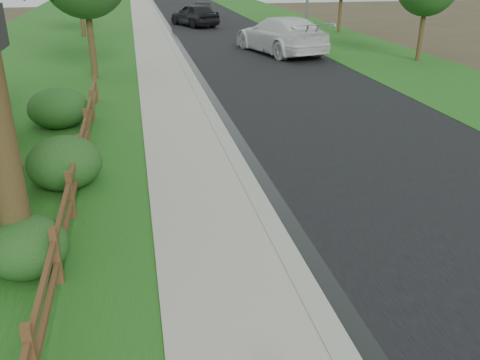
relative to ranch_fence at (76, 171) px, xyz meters
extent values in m
cube|color=black|center=(8.20, 28.60, -0.61)|extent=(8.00, 90.00, 0.02)
cube|color=gray|center=(4.00, 28.60, -0.56)|extent=(0.40, 90.00, 0.12)
cube|color=black|center=(4.35, 28.60, -0.60)|extent=(0.50, 90.00, 0.00)
cube|color=#ADA396|center=(2.70, 28.60, -0.57)|extent=(2.20, 90.00, 0.10)
cube|color=#1B5217|center=(0.80, 28.60, -0.59)|extent=(1.60, 90.00, 0.06)
cube|color=#1B5217|center=(-4.40, 28.60, -0.60)|extent=(9.00, 90.00, 0.04)
cube|color=#1B5217|center=(15.10, 28.60, -0.60)|extent=(6.00, 90.00, 0.04)
cube|color=#4D3619|center=(0.00, -3.60, -0.07)|extent=(0.12, 0.12, 1.10)
cube|color=#4D3619|center=(0.00, -1.20, -0.07)|extent=(0.12, 0.12, 1.10)
cube|color=#4D3619|center=(0.00, 1.20, -0.07)|extent=(0.12, 0.12, 1.10)
cube|color=#4D3619|center=(0.00, 3.60, -0.07)|extent=(0.12, 0.12, 1.10)
cube|color=#4D3619|center=(0.00, 6.00, -0.07)|extent=(0.12, 0.12, 1.10)
cube|color=#4D3619|center=(0.00, 8.40, -0.07)|extent=(0.12, 0.12, 1.10)
cube|color=#4D3619|center=(0.00, -4.80, -0.17)|extent=(0.08, 2.35, 0.10)
cube|color=#4D3619|center=(0.00, -4.80, 0.23)|extent=(0.08, 2.35, 0.10)
cube|color=#4D3619|center=(0.00, -2.40, -0.17)|extent=(0.08, 2.35, 0.10)
cube|color=#4D3619|center=(0.00, -2.40, 0.23)|extent=(0.08, 2.35, 0.10)
cube|color=#4D3619|center=(0.00, 0.00, -0.17)|extent=(0.08, 2.35, 0.10)
cube|color=#4D3619|center=(0.00, 0.00, 0.23)|extent=(0.08, 2.35, 0.10)
cube|color=#4D3619|center=(0.00, 2.40, -0.17)|extent=(0.08, 2.35, 0.10)
cube|color=#4D3619|center=(0.00, 2.40, 0.23)|extent=(0.08, 2.35, 0.10)
cube|color=#4D3619|center=(0.00, 4.80, -0.17)|extent=(0.08, 2.35, 0.10)
cube|color=#4D3619|center=(0.00, 4.80, 0.23)|extent=(0.08, 2.35, 0.10)
cube|color=#4D3619|center=(0.00, 7.20, -0.17)|extent=(0.08, 2.35, 0.10)
cube|color=#4D3619|center=(0.00, 7.20, 0.23)|extent=(0.08, 2.35, 0.10)
imported|color=white|center=(9.88, 17.80, 0.43)|extent=(4.61, 7.61, 2.06)
imported|color=black|center=(6.57, 31.76, 0.30)|extent=(3.94, 5.65, 1.79)
imported|color=black|center=(8.11, 37.64, 0.10)|extent=(2.30, 4.43, 1.39)
ellipsoid|color=brown|center=(-1.92, 1.22, -0.25)|extent=(1.20, 0.96, 0.74)
ellipsoid|color=#1A4418|center=(-0.55, -3.11, -0.10)|extent=(1.65, 1.65, 1.04)
ellipsoid|color=#1A4418|center=(-0.30, 0.57, 0.01)|extent=(1.88, 1.88, 1.26)
ellipsoid|color=#1A4418|center=(-1.02, 5.57, 0.03)|extent=(2.45, 2.45, 1.30)
cylinder|color=#3C2F18|center=(-0.30, 12.89, 1.48)|extent=(0.29, 0.29, 4.19)
cylinder|color=#3C2F18|center=(16.45, 13.90, 1.19)|extent=(0.25, 0.25, 3.61)
cylinder|color=#3C2F18|center=(-1.81, 26.96, 1.36)|extent=(0.27, 0.27, 3.95)
cylinder|color=#3C2F18|center=(16.60, 25.56, 1.20)|extent=(0.25, 0.25, 3.63)
camera|label=1|loc=(1.52, -11.21, 4.44)|focal=38.00mm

